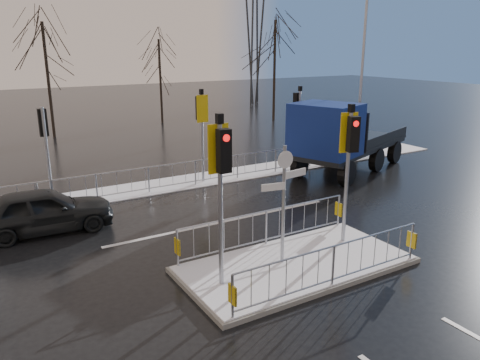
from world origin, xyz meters
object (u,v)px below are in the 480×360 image
car_far_lane (43,211)px  street_lamp_right (363,70)px  flatbed_truck (336,137)px  traffic_island (296,253)px

car_far_lane → street_lamp_right: (15.72, 2.61, 3.69)m
car_far_lane → flatbed_truck: size_ratio=0.55×
car_far_lane → flatbed_truck: (12.07, 0.33, 1.04)m
car_far_lane → traffic_island: bearing=-134.7°
traffic_island → street_lamp_right: (10.58, 8.49, 4.00)m
flatbed_truck → street_lamp_right: street_lamp_right is taller
flatbed_truck → street_lamp_right: bearing=32.1°
traffic_island → street_lamp_right: 14.14m
traffic_island → street_lamp_right: size_ratio=0.75×
traffic_island → flatbed_truck: (6.94, 6.20, 1.34)m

